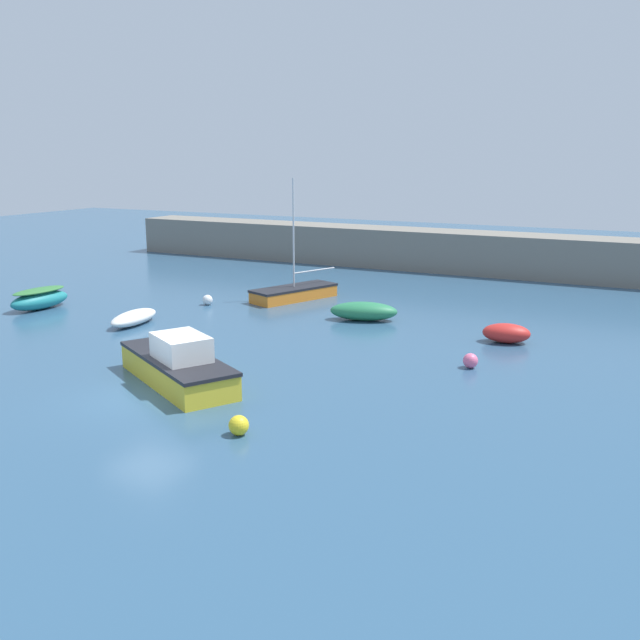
{
  "coord_description": "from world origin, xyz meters",
  "views": [
    {
      "loc": [
        14.68,
        -16.84,
        7.6
      ],
      "look_at": [
        1.72,
        8.95,
        0.81
      ],
      "focal_mm": 40.0,
      "sensor_mm": 36.0,
      "label": 1
    }
  ],
  "objects_px": {
    "sailboat_tall_mast": "(294,292)",
    "rowboat_blue_near": "(134,318)",
    "fishing_dinghy_green": "(506,333)",
    "rowboat_with_red_cover": "(40,299)",
    "open_tender_yellow": "(364,311)",
    "mooring_buoy_white": "(208,300)",
    "cabin_cruiser_white": "(178,365)",
    "mooring_buoy_yellow": "(239,425)",
    "mooring_buoy_pink": "(470,361)"
  },
  "relations": [
    {
      "from": "sailboat_tall_mast",
      "to": "mooring_buoy_yellow",
      "type": "relative_size",
      "value": 11.23
    },
    {
      "from": "fishing_dinghy_green",
      "to": "mooring_buoy_white",
      "type": "height_order",
      "value": "fishing_dinghy_green"
    },
    {
      "from": "mooring_buoy_yellow",
      "to": "fishing_dinghy_green",
      "type": "bearing_deg",
      "value": 71.58
    },
    {
      "from": "mooring_buoy_pink",
      "to": "mooring_buoy_white",
      "type": "height_order",
      "value": "mooring_buoy_pink"
    },
    {
      "from": "sailboat_tall_mast",
      "to": "rowboat_blue_near",
      "type": "height_order",
      "value": "sailboat_tall_mast"
    },
    {
      "from": "cabin_cruiser_white",
      "to": "mooring_buoy_pink",
      "type": "bearing_deg",
      "value": -113.64
    },
    {
      "from": "rowboat_blue_near",
      "to": "open_tender_yellow",
      "type": "bearing_deg",
      "value": 114.49
    },
    {
      "from": "mooring_buoy_yellow",
      "to": "rowboat_blue_near",
      "type": "bearing_deg",
      "value": 142.16
    },
    {
      "from": "rowboat_blue_near",
      "to": "mooring_buoy_white",
      "type": "xyz_separation_m",
      "value": [
        0.5,
        5.01,
        -0.05
      ]
    },
    {
      "from": "rowboat_with_red_cover",
      "to": "mooring_buoy_white",
      "type": "distance_m",
      "value": 8.28
    },
    {
      "from": "rowboat_with_red_cover",
      "to": "mooring_buoy_pink",
      "type": "xyz_separation_m",
      "value": [
        21.87,
        -0.24,
        -0.26
      ]
    },
    {
      "from": "sailboat_tall_mast",
      "to": "open_tender_yellow",
      "type": "bearing_deg",
      "value": 83.61
    },
    {
      "from": "sailboat_tall_mast",
      "to": "rowboat_blue_near",
      "type": "distance_m",
      "value": 9.05
    },
    {
      "from": "sailboat_tall_mast",
      "to": "cabin_cruiser_white",
      "type": "bearing_deg",
      "value": 34.87
    },
    {
      "from": "sailboat_tall_mast",
      "to": "rowboat_with_red_cover",
      "type": "relative_size",
      "value": 1.91
    },
    {
      "from": "sailboat_tall_mast",
      "to": "fishing_dinghy_green",
      "type": "relative_size",
      "value": 3.03
    },
    {
      "from": "open_tender_yellow",
      "to": "rowboat_blue_near",
      "type": "xyz_separation_m",
      "value": [
        -9.0,
        -5.44,
        -0.12
      ]
    },
    {
      "from": "open_tender_yellow",
      "to": "mooring_buoy_white",
      "type": "bearing_deg",
      "value": -14.95
    },
    {
      "from": "open_tender_yellow",
      "to": "rowboat_with_red_cover",
      "type": "relative_size",
      "value": 1.01
    },
    {
      "from": "open_tender_yellow",
      "to": "mooring_buoy_pink",
      "type": "relative_size",
      "value": 6.23
    },
    {
      "from": "mooring_buoy_pink",
      "to": "rowboat_blue_near",
      "type": "bearing_deg",
      "value": -179.15
    },
    {
      "from": "rowboat_blue_near",
      "to": "fishing_dinghy_green",
      "type": "bearing_deg",
      "value": 98.88
    },
    {
      "from": "sailboat_tall_mast",
      "to": "mooring_buoy_white",
      "type": "xyz_separation_m",
      "value": [
        -3.3,
        -3.21,
        -0.12
      ]
    },
    {
      "from": "mooring_buoy_yellow",
      "to": "sailboat_tall_mast",
      "type": "bearing_deg",
      "value": 114.02
    },
    {
      "from": "mooring_buoy_yellow",
      "to": "mooring_buoy_pink",
      "type": "bearing_deg",
      "value": 66.02
    },
    {
      "from": "cabin_cruiser_white",
      "to": "fishing_dinghy_green",
      "type": "height_order",
      "value": "cabin_cruiser_white"
    },
    {
      "from": "sailboat_tall_mast",
      "to": "mooring_buoy_pink",
      "type": "bearing_deg",
      "value": 77.25
    },
    {
      "from": "mooring_buoy_pink",
      "to": "mooring_buoy_white",
      "type": "relative_size",
      "value": 1.04
    },
    {
      "from": "cabin_cruiser_white",
      "to": "sailboat_tall_mast",
      "type": "distance_m",
      "value": 14.56
    },
    {
      "from": "open_tender_yellow",
      "to": "rowboat_blue_near",
      "type": "distance_m",
      "value": 10.52
    },
    {
      "from": "rowboat_blue_near",
      "to": "mooring_buoy_pink",
      "type": "xyz_separation_m",
      "value": [
        15.45,
        0.23,
        -0.04
      ]
    },
    {
      "from": "cabin_cruiser_white",
      "to": "sailboat_tall_mast",
      "type": "relative_size",
      "value": 0.94
    },
    {
      "from": "cabin_cruiser_white",
      "to": "mooring_buoy_white",
      "type": "height_order",
      "value": "cabin_cruiser_white"
    },
    {
      "from": "open_tender_yellow",
      "to": "mooring_buoy_yellow",
      "type": "xyz_separation_m",
      "value": [
        2.4,
        -14.3,
        -0.15
      ]
    },
    {
      "from": "fishing_dinghy_green",
      "to": "mooring_buoy_white",
      "type": "bearing_deg",
      "value": 166.69
    },
    {
      "from": "fishing_dinghy_green",
      "to": "rowboat_blue_near",
      "type": "distance_m",
      "value": 16.42
    },
    {
      "from": "fishing_dinghy_green",
      "to": "mooring_buoy_pink",
      "type": "bearing_deg",
      "value": -106.1
    },
    {
      "from": "fishing_dinghy_green",
      "to": "rowboat_with_red_cover",
      "type": "bearing_deg",
      "value": 179.0
    },
    {
      "from": "fishing_dinghy_green",
      "to": "mooring_buoy_yellow",
      "type": "height_order",
      "value": "fishing_dinghy_green"
    },
    {
      "from": "rowboat_with_red_cover",
      "to": "mooring_buoy_yellow",
      "type": "distance_m",
      "value": 20.12
    },
    {
      "from": "fishing_dinghy_green",
      "to": "mooring_buoy_yellow",
      "type": "relative_size",
      "value": 3.71
    },
    {
      "from": "open_tender_yellow",
      "to": "mooring_buoy_white",
      "type": "height_order",
      "value": "open_tender_yellow"
    },
    {
      "from": "fishing_dinghy_green",
      "to": "mooring_buoy_yellow",
      "type": "bearing_deg",
      "value": -119.43
    },
    {
      "from": "mooring_buoy_yellow",
      "to": "mooring_buoy_white",
      "type": "distance_m",
      "value": 17.64
    },
    {
      "from": "fishing_dinghy_green",
      "to": "mooring_buoy_pink",
      "type": "relative_size",
      "value": 3.87
    },
    {
      "from": "open_tender_yellow",
      "to": "fishing_dinghy_green",
      "type": "distance_m",
      "value": 6.89
    },
    {
      "from": "rowboat_blue_near",
      "to": "rowboat_with_red_cover",
      "type": "relative_size",
      "value": 0.96
    },
    {
      "from": "open_tender_yellow",
      "to": "rowboat_with_red_cover",
      "type": "height_order",
      "value": "rowboat_with_red_cover"
    },
    {
      "from": "mooring_buoy_pink",
      "to": "mooring_buoy_white",
      "type": "bearing_deg",
      "value": 162.27
    },
    {
      "from": "cabin_cruiser_white",
      "to": "mooring_buoy_white",
      "type": "relative_size",
      "value": 11.54
    }
  ]
}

